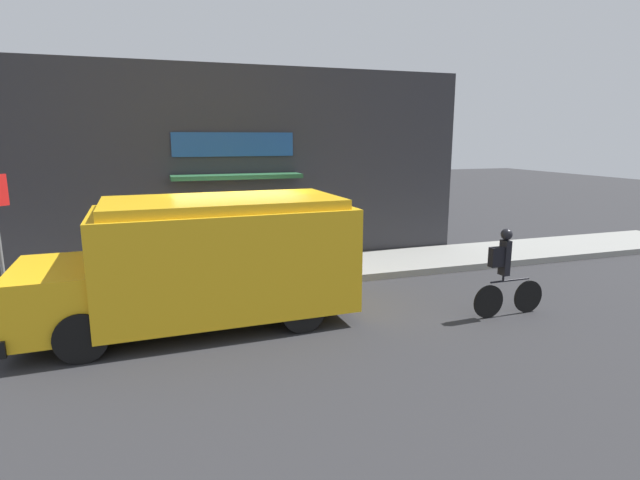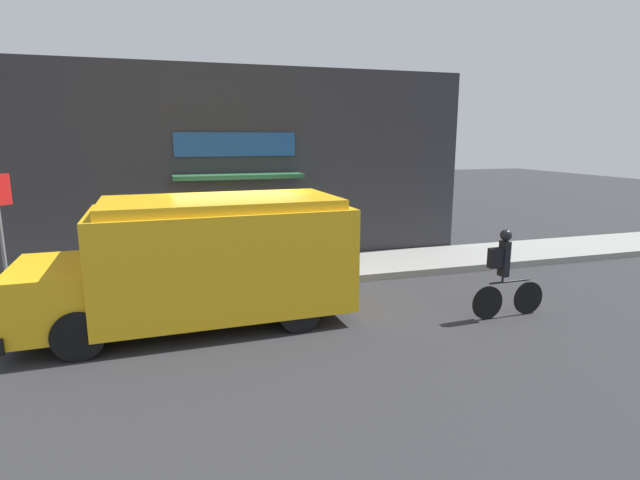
# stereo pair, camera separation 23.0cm
# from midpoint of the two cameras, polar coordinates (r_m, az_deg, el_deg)

# --- Properties ---
(ground_plane) EXTENTS (70.00, 70.00, 0.00)m
(ground_plane) POSITION_cam_midpoint_polar(r_m,az_deg,el_deg) (10.87, -9.84, -6.09)
(ground_plane) COLOR #2B2B2D
(sidewalk) EXTENTS (28.00, 2.22, 0.17)m
(sidewalk) POSITION_cam_midpoint_polar(r_m,az_deg,el_deg) (11.90, -10.69, -4.14)
(sidewalk) COLOR gray
(sidewalk) RESTS_ON ground_plane
(storefront) EXTENTS (13.14, 0.89, 5.01)m
(storefront) POSITION_cam_midpoint_polar(r_m,az_deg,el_deg) (12.72, -11.86, 7.93)
(storefront) COLOR #2D2D33
(storefront) RESTS_ON ground_plane
(school_bus) EXTENTS (5.63, 2.75, 2.24)m
(school_bus) POSITION_cam_midpoint_polar(r_m,az_deg,el_deg) (9.04, -13.60, -2.22)
(school_bus) COLOR yellow
(school_bus) RESTS_ON ground_plane
(cyclist) EXTENTS (1.53, 0.21, 1.66)m
(cyclist) POSITION_cam_midpoint_polar(r_m,az_deg,el_deg) (9.78, 19.78, -3.63)
(cyclist) COLOR black
(cyclist) RESTS_ON ground_plane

